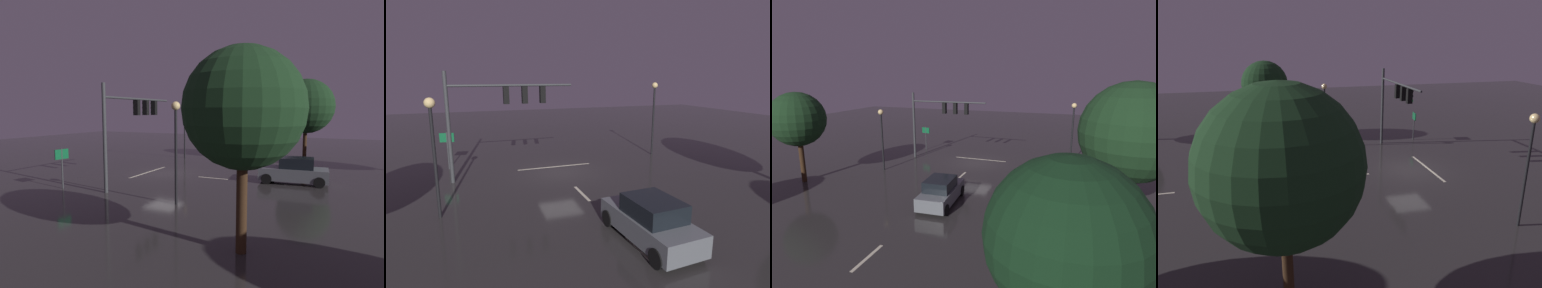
# 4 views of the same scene
# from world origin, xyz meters

# --- Properties ---
(ground_plane) EXTENTS (80.00, 80.00, 0.00)m
(ground_plane) POSITION_xyz_m (0.00, 0.00, 0.00)
(ground_plane) COLOR #2D2B2B
(traffic_signal_assembly) EXTENTS (7.31, 0.47, 6.31)m
(traffic_signal_assembly) POSITION_xyz_m (3.74, -0.18, 4.40)
(traffic_signal_assembly) COLOR #383A3D
(traffic_signal_assembly) RESTS_ON ground_plane
(lane_dash_far) EXTENTS (0.16, 2.20, 0.01)m
(lane_dash_far) POSITION_xyz_m (0.00, 4.00, 0.00)
(lane_dash_far) COLOR beige
(lane_dash_far) RESTS_ON ground_plane
(lane_dash_mid) EXTENTS (0.16, 2.20, 0.01)m
(lane_dash_mid) POSITION_xyz_m (0.00, 10.00, 0.00)
(lane_dash_mid) COLOR beige
(lane_dash_mid) RESTS_ON ground_plane
(stop_bar) EXTENTS (5.00, 0.16, 0.01)m
(stop_bar) POSITION_xyz_m (0.00, -1.36, 0.00)
(stop_bar) COLOR beige
(stop_bar) RESTS_ON ground_plane
(car_approaching) EXTENTS (2.15, 4.46, 1.70)m
(car_approaching) POSITION_xyz_m (-0.68, 9.41, 0.80)
(car_approaching) COLOR slate
(car_approaching) RESTS_ON ground_plane
(street_lamp_left_kerb) EXTENTS (0.44, 0.44, 5.58)m
(street_lamp_left_kerb) POSITION_xyz_m (-8.15, -2.19, 3.86)
(street_lamp_left_kerb) COLOR black
(street_lamp_left_kerb) RESTS_ON ground_plane
(street_lamp_right_kerb) EXTENTS (0.44, 0.44, 5.18)m
(street_lamp_right_kerb) POSITION_xyz_m (6.81, 4.62, 3.62)
(street_lamp_right_kerb) COLOR black
(street_lamp_right_kerb) RESTS_ON ground_plane
(route_sign) EXTENTS (0.90, 0.20, 2.47)m
(route_sign) POSITION_xyz_m (6.72, -3.23, 1.78)
(route_sign) COLOR #383A3D
(route_sign) RESTS_ON ground_plane
(tree_left_near) EXTENTS (5.10, 5.10, 7.74)m
(tree_left_near) POSITION_xyz_m (-10.98, 9.08, 5.18)
(tree_left_near) COLOR #382314
(tree_left_near) RESTS_ON ground_plane
(tree_right_far) EXTENTS (3.98, 3.98, 6.78)m
(tree_right_far) POSITION_xyz_m (10.87, 9.17, 4.77)
(tree_right_far) COLOR #382314
(tree_right_far) RESTS_ON ground_plane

